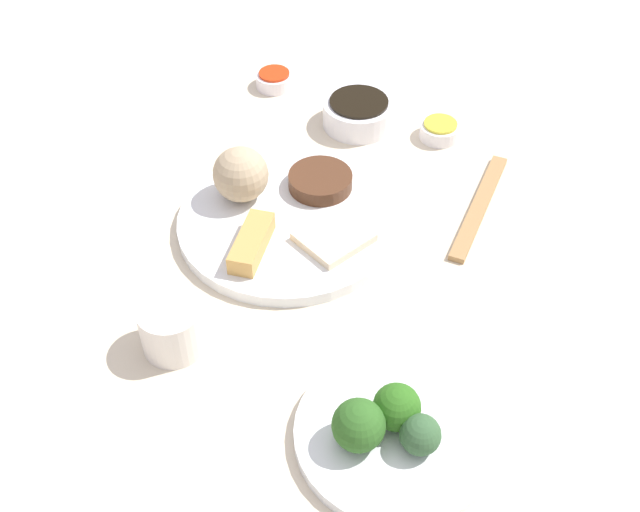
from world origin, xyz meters
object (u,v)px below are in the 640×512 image
(sauce_ramekin_sweet_and_sour, at_px, (274,80))
(sauce_ramekin_hot_mustard, at_px, (440,131))
(main_plate, at_px, (288,222))
(broccoli_plate, at_px, (394,434))
(chopsticks_pair, at_px, (479,206))
(soy_sauce_bowl, at_px, (358,114))
(teacup, at_px, (172,328))

(sauce_ramekin_sweet_and_sour, distance_m, sauce_ramekin_hot_mustard, 0.28)
(main_plate, xyz_separation_m, broccoli_plate, (-0.08, -0.32, -0.00))
(main_plate, bearing_deg, broccoli_plate, -103.66)
(chopsticks_pair, bearing_deg, sauce_ramekin_hot_mustard, 68.88)
(broccoli_plate, relative_size, sauce_ramekin_sweet_and_sour, 3.43)
(sauce_ramekin_hot_mustard, relative_size, chopsticks_pair, 0.27)
(broccoli_plate, distance_m, sauce_ramekin_hot_mustard, 0.51)
(soy_sauce_bowl, relative_size, sauce_ramekin_sweet_and_sour, 1.80)
(chopsticks_pair, bearing_deg, broccoli_plate, -145.06)
(broccoli_plate, distance_m, chopsticks_pair, 0.37)
(teacup, bearing_deg, sauce_ramekin_hot_mustard, 15.44)
(soy_sauce_bowl, bearing_deg, sauce_ramekin_sweet_and_sour, 107.35)
(soy_sauce_bowl, relative_size, sauce_ramekin_hot_mustard, 1.80)
(soy_sauce_bowl, height_order, chopsticks_pair, soy_sauce_bowl)
(sauce_ramekin_sweet_and_sour, xyz_separation_m, teacup, (-0.36, -0.38, 0.02))
(sauce_ramekin_sweet_and_sour, bearing_deg, main_plate, -118.45)
(soy_sauce_bowl, relative_size, chopsticks_pair, 0.48)
(teacup, bearing_deg, broccoli_plate, -60.65)
(soy_sauce_bowl, relative_size, teacup, 1.50)
(main_plate, distance_m, chopsticks_pair, 0.25)
(teacup, bearing_deg, sauce_ramekin_sweet_and_sour, 46.59)
(sauce_ramekin_sweet_and_sour, height_order, chopsticks_pair, sauce_ramekin_sweet_and_sour)
(broccoli_plate, height_order, sauce_ramekin_hot_mustard, sauce_ramekin_hot_mustard)
(broccoli_plate, height_order, teacup, teacup)
(main_plate, xyz_separation_m, chopsticks_pair, (0.23, -0.11, -0.00))
(sauce_ramekin_sweet_and_sour, distance_m, teacup, 0.53)
(teacup, distance_m, chopsticks_pair, 0.43)
(main_plate, distance_m, sauce_ramekin_sweet_and_sour, 0.33)
(sauce_ramekin_hot_mustard, bearing_deg, chopsticks_pair, -111.12)
(soy_sauce_bowl, distance_m, sauce_ramekin_sweet_and_sour, 0.16)
(main_plate, bearing_deg, chopsticks_pair, -25.89)
(teacup, bearing_deg, soy_sauce_bowl, 28.86)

